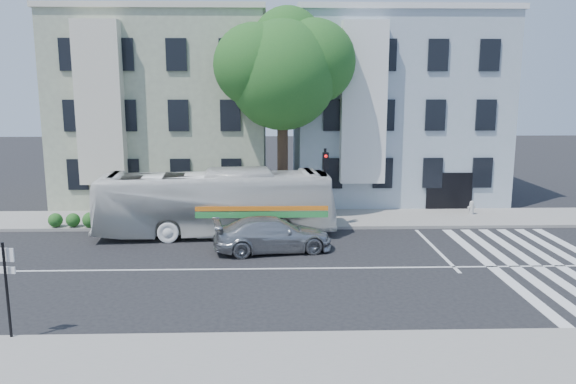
{
  "coord_description": "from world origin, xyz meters",
  "views": [
    {
      "loc": [
        -0.59,
        -20.73,
        6.89
      ],
      "look_at": [
        0.13,
        3.3,
        2.4
      ],
      "focal_mm": 35.0,
      "sensor_mm": 36.0,
      "label": 1
    }
  ],
  "objects_px": {
    "bus": "(216,203)",
    "near_sign_pole": "(6,278)",
    "traffic_signal": "(325,178)",
    "fire_hydrant": "(472,207)",
    "sedan": "(273,234)"
  },
  "relations": [
    {
      "from": "bus",
      "to": "fire_hydrant",
      "type": "relative_size",
      "value": 14.84
    },
    {
      "from": "fire_hydrant",
      "to": "near_sign_pole",
      "type": "xyz_separation_m",
      "value": [
        -17.95,
        -14.55,
        1.3
      ]
    },
    {
      "from": "bus",
      "to": "sedan",
      "type": "xyz_separation_m",
      "value": [
        2.67,
        -2.8,
        -0.82
      ]
    },
    {
      "from": "traffic_signal",
      "to": "near_sign_pole",
      "type": "height_order",
      "value": "traffic_signal"
    },
    {
      "from": "traffic_signal",
      "to": "sedan",
      "type": "bearing_deg",
      "value": -134.07
    },
    {
      "from": "sedan",
      "to": "bus",
      "type": "bearing_deg",
      "value": 34.2
    },
    {
      "from": "traffic_signal",
      "to": "fire_hydrant",
      "type": "bearing_deg",
      "value": 9.03
    },
    {
      "from": "bus",
      "to": "near_sign_pole",
      "type": "relative_size",
      "value": 4.15
    },
    {
      "from": "traffic_signal",
      "to": "fire_hydrant",
      "type": "xyz_separation_m",
      "value": [
        8.18,
        2.55,
        -2.06
      ]
    },
    {
      "from": "bus",
      "to": "fire_hydrant",
      "type": "xyz_separation_m",
      "value": [
        13.4,
        3.29,
        -1.02
      ]
    },
    {
      "from": "traffic_signal",
      "to": "fire_hydrant",
      "type": "height_order",
      "value": "traffic_signal"
    },
    {
      "from": "bus",
      "to": "near_sign_pole",
      "type": "xyz_separation_m",
      "value": [
        -4.55,
        -11.26,
        0.29
      ]
    },
    {
      "from": "traffic_signal",
      "to": "fire_hydrant",
      "type": "relative_size",
      "value": 5.34
    },
    {
      "from": "bus",
      "to": "fire_hydrant",
      "type": "height_order",
      "value": "bus"
    },
    {
      "from": "bus",
      "to": "near_sign_pole",
      "type": "height_order",
      "value": "bus"
    }
  ]
}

